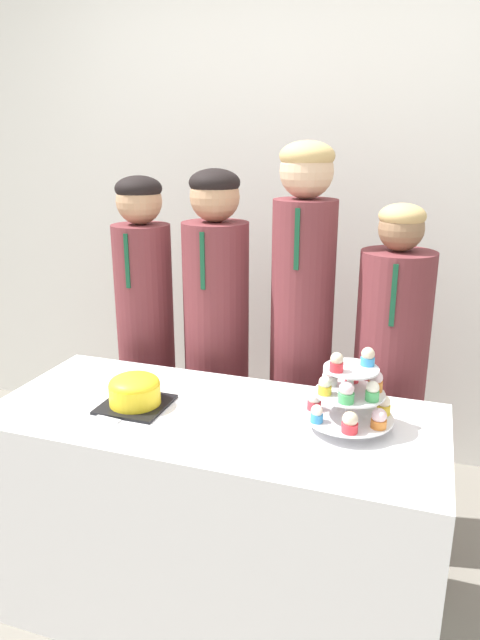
# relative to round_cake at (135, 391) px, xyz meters

# --- Properties ---
(wall_back) EXTENTS (9.00, 0.06, 2.70)m
(wall_back) POSITION_rel_round_cake_xyz_m (0.26, 1.35, 0.53)
(wall_back) COLOR silver
(wall_back) RESTS_ON ground_plane
(table) EXTENTS (1.45, 0.63, 0.76)m
(table) POSITION_rel_round_cake_xyz_m (0.26, 0.03, -0.44)
(table) COLOR white
(table) RESTS_ON ground_plane
(round_cake) EXTENTS (0.21, 0.21, 0.11)m
(round_cake) POSITION_rel_round_cake_xyz_m (0.00, 0.00, 0.00)
(round_cake) COLOR black
(round_cake) RESTS_ON table
(cake_knife) EXTENTS (0.30, 0.05, 0.01)m
(cake_knife) POSITION_rel_round_cake_xyz_m (0.02, -0.12, -0.05)
(cake_knife) COLOR silver
(cake_knife) RESTS_ON table
(cupcake_stand) EXTENTS (0.27, 0.27, 0.25)m
(cupcake_stand) POSITION_rel_round_cake_xyz_m (0.68, 0.08, 0.06)
(cupcake_stand) COLOR silver
(cupcake_stand) RESTS_ON table
(student_0) EXTENTS (0.25, 0.25, 1.47)m
(student_0) POSITION_rel_round_cake_xyz_m (-0.27, 0.59, -0.09)
(student_0) COLOR brown
(student_0) RESTS_ON ground_plane
(student_1) EXTENTS (0.27, 0.27, 1.50)m
(student_1) POSITION_rel_round_cake_xyz_m (0.06, 0.59, -0.09)
(student_1) COLOR brown
(student_1) RESTS_ON ground_plane
(student_2) EXTENTS (0.24, 0.25, 1.60)m
(student_2) POSITION_rel_round_cake_xyz_m (0.42, 0.59, -0.02)
(student_2) COLOR brown
(student_2) RESTS_ON ground_plane
(student_3) EXTENTS (0.27, 0.28, 1.39)m
(student_3) POSITION_rel_round_cake_xyz_m (0.77, 0.59, -0.16)
(student_3) COLOR brown
(student_3) RESTS_ON ground_plane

